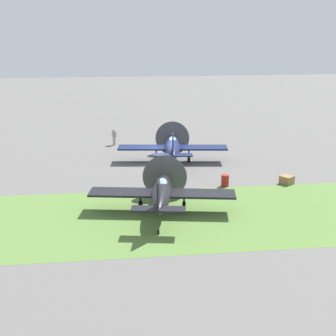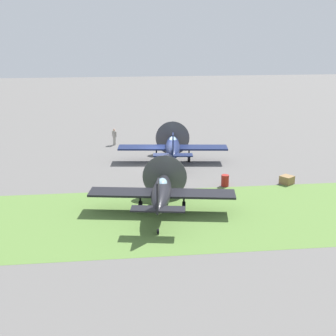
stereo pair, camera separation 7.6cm
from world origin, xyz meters
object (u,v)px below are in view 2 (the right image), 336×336
supply_crate (287,180)px  airplane_lead (173,147)px  ground_crew_chief (114,136)px  airplane_wingman (162,192)px  fuel_drum (225,181)px

supply_crate → airplane_lead: bearing=138.7°
airplane_lead → supply_crate: (8.20, -7.19, -1.18)m
airplane_lead → supply_crate: 10.97m
supply_crate → ground_crew_chief: bearing=132.4°
airplane_wingman → fuel_drum: 7.49m
fuel_drum → supply_crate: (5.02, -0.00, -0.13)m
airplane_lead → supply_crate: size_ratio=11.22×
airplane_lead → ground_crew_chief: size_ratio=5.84×
airplane_wingman → ground_crew_chief: (-2.89, 19.68, -0.55)m
airplane_lead → supply_crate: bearing=-34.1°
fuel_drum → supply_crate: 5.02m
ground_crew_chief → supply_crate: ground_crew_chief is taller
ground_crew_chief → supply_crate: size_ratio=1.92×
ground_crew_chief → airplane_wingman: bearing=143.7°
airplane_wingman → airplane_lead: bearing=89.1°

